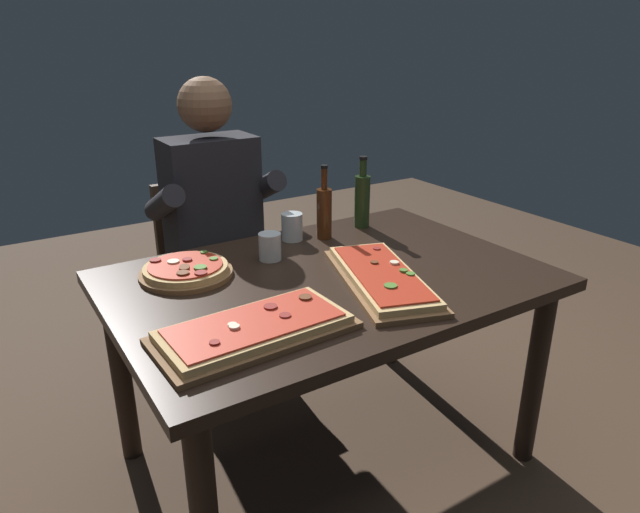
{
  "coord_description": "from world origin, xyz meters",
  "views": [
    {
      "loc": [
        -0.95,
        -1.44,
        1.49
      ],
      "look_at": [
        0.0,
        0.05,
        0.79
      ],
      "focal_mm": 31.87,
      "sensor_mm": 36.0,
      "label": 1
    }
  ],
  "objects_px": {
    "pizza_rectangular_left": "(381,277)",
    "wine_bottle_dark": "(362,199)",
    "tumbler_far_side": "(292,227)",
    "diner_chair": "(210,267)",
    "pizza_round_far": "(186,270)",
    "seated_diner": "(217,221)",
    "oil_bottle_amber": "(324,211)",
    "dining_table": "(328,301)",
    "pizza_rectangular_front": "(255,329)",
    "tumbler_near_camera": "(270,248)"
  },
  "relations": [
    {
      "from": "dining_table",
      "to": "oil_bottle_amber",
      "type": "distance_m",
      "value": 0.42
    },
    {
      "from": "pizza_rectangular_left",
      "to": "wine_bottle_dark",
      "type": "xyz_separation_m",
      "value": [
        0.29,
        0.5,
        0.1
      ]
    },
    {
      "from": "seated_diner",
      "to": "tumbler_near_camera",
      "type": "bearing_deg",
      "value": -91.18
    },
    {
      "from": "oil_bottle_amber",
      "to": "diner_chair",
      "type": "distance_m",
      "value": 0.7
    },
    {
      "from": "dining_table",
      "to": "oil_bottle_amber",
      "type": "bearing_deg",
      "value": 59.29
    },
    {
      "from": "pizza_round_far",
      "to": "wine_bottle_dark",
      "type": "bearing_deg",
      "value": 7.66
    },
    {
      "from": "pizza_rectangular_front",
      "to": "tumbler_far_side",
      "type": "distance_m",
      "value": 0.75
    },
    {
      "from": "pizza_rectangular_left",
      "to": "pizza_round_far",
      "type": "height_order",
      "value": "same"
    },
    {
      "from": "pizza_rectangular_front",
      "to": "diner_chair",
      "type": "bearing_deg",
      "value": 74.65
    },
    {
      "from": "pizza_rectangular_front",
      "to": "seated_diner",
      "type": "bearing_deg",
      "value": 72.85
    },
    {
      "from": "diner_chair",
      "to": "seated_diner",
      "type": "distance_m",
      "value": 0.28
    },
    {
      "from": "oil_bottle_amber",
      "to": "diner_chair",
      "type": "height_order",
      "value": "oil_bottle_amber"
    },
    {
      "from": "oil_bottle_amber",
      "to": "seated_diner",
      "type": "relative_size",
      "value": 0.22
    },
    {
      "from": "pizza_rectangular_left",
      "to": "tumbler_far_side",
      "type": "xyz_separation_m",
      "value": [
        -0.04,
        0.51,
        0.03
      ]
    },
    {
      "from": "dining_table",
      "to": "tumbler_near_camera",
      "type": "distance_m",
      "value": 0.28
    },
    {
      "from": "wine_bottle_dark",
      "to": "seated_diner",
      "type": "height_order",
      "value": "seated_diner"
    },
    {
      "from": "pizza_round_far",
      "to": "dining_table",
      "type": "bearing_deg",
      "value": -31.6
    },
    {
      "from": "tumbler_far_side",
      "to": "pizza_round_far",
      "type": "bearing_deg",
      "value": -165.79
    },
    {
      "from": "pizza_round_far",
      "to": "tumbler_far_side",
      "type": "xyz_separation_m",
      "value": [
        0.47,
        0.12,
        0.03
      ]
    },
    {
      "from": "tumbler_far_side",
      "to": "seated_diner",
      "type": "height_order",
      "value": "seated_diner"
    },
    {
      "from": "dining_table",
      "to": "diner_chair",
      "type": "xyz_separation_m",
      "value": [
        -0.09,
        0.86,
        -0.16
      ]
    },
    {
      "from": "dining_table",
      "to": "tumbler_near_camera",
      "type": "height_order",
      "value": "tumbler_near_camera"
    },
    {
      "from": "pizza_round_far",
      "to": "seated_diner",
      "type": "bearing_deg",
      "value": 57.35
    },
    {
      "from": "pizza_rectangular_front",
      "to": "wine_bottle_dark",
      "type": "distance_m",
      "value": 0.98
    },
    {
      "from": "wine_bottle_dark",
      "to": "tumbler_near_camera",
      "type": "relative_size",
      "value": 3.03
    },
    {
      "from": "pizza_rectangular_front",
      "to": "pizza_rectangular_left",
      "type": "xyz_separation_m",
      "value": [
        0.49,
        0.09,
        -0.0
      ]
    },
    {
      "from": "tumbler_near_camera",
      "to": "diner_chair",
      "type": "relative_size",
      "value": 0.11
    },
    {
      "from": "dining_table",
      "to": "pizza_round_far",
      "type": "relative_size",
      "value": 4.58
    },
    {
      "from": "pizza_rectangular_left",
      "to": "oil_bottle_amber",
      "type": "relative_size",
      "value": 2.11
    },
    {
      "from": "oil_bottle_amber",
      "to": "diner_chair",
      "type": "relative_size",
      "value": 0.33
    },
    {
      "from": "tumbler_far_side",
      "to": "diner_chair",
      "type": "xyz_separation_m",
      "value": [
        -0.16,
        0.49,
        -0.31
      ]
    },
    {
      "from": "dining_table",
      "to": "pizza_rectangular_left",
      "type": "distance_m",
      "value": 0.21
    },
    {
      "from": "tumbler_near_camera",
      "to": "diner_chair",
      "type": "distance_m",
      "value": 0.69
    },
    {
      "from": "pizza_rectangular_left",
      "to": "pizza_round_far",
      "type": "xyz_separation_m",
      "value": [
        -0.51,
        0.39,
        0.0
      ]
    },
    {
      "from": "dining_table",
      "to": "pizza_rectangular_front",
      "type": "relative_size",
      "value": 2.59
    },
    {
      "from": "pizza_rectangular_left",
      "to": "tumbler_near_camera",
      "type": "distance_m",
      "value": 0.43
    },
    {
      "from": "pizza_rectangular_left",
      "to": "diner_chair",
      "type": "distance_m",
      "value": 1.05
    },
    {
      "from": "pizza_rectangular_left",
      "to": "wine_bottle_dark",
      "type": "relative_size",
      "value": 2.08
    },
    {
      "from": "wine_bottle_dark",
      "to": "seated_diner",
      "type": "xyz_separation_m",
      "value": [
        -0.48,
        0.38,
        -0.11
      ]
    },
    {
      "from": "pizza_rectangular_front",
      "to": "pizza_rectangular_left",
      "type": "height_order",
      "value": "same"
    },
    {
      "from": "dining_table",
      "to": "wine_bottle_dark",
      "type": "distance_m",
      "value": 0.57
    },
    {
      "from": "diner_chair",
      "to": "tumbler_near_camera",
      "type": "bearing_deg",
      "value": -90.95
    },
    {
      "from": "pizza_rectangular_front",
      "to": "oil_bottle_amber",
      "type": "relative_size",
      "value": 1.87
    },
    {
      "from": "tumbler_far_side",
      "to": "tumbler_near_camera",
      "type": "bearing_deg",
      "value": -140.85
    },
    {
      "from": "seated_diner",
      "to": "tumbler_far_side",
      "type": "bearing_deg",
      "value": -67.01
    },
    {
      "from": "oil_bottle_amber",
      "to": "tumbler_far_side",
      "type": "height_order",
      "value": "oil_bottle_amber"
    },
    {
      "from": "dining_table",
      "to": "tumbler_far_side",
      "type": "xyz_separation_m",
      "value": [
        0.07,
        0.36,
        0.15
      ]
    },
    {
      "from": "wine_bottle_dark",
      "to": "oil_bottle_amber",
      "type": "height_order",
      "value": "wine_bottle_dark"
    },
    {
      "from": "pizza_round_far",
      "to": "wine_bottle_dark",
      "type": "height_order",
      "value": "wine_bottle_dark"
    },
    {
      "from": "pizza_rectangular_front",
      "to": "tumbler_near_camera",
      "type": "xyz_separation_m",
      "value": [
        0.29,
        0.46,
        0.02
      ]
    }
  ]
}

